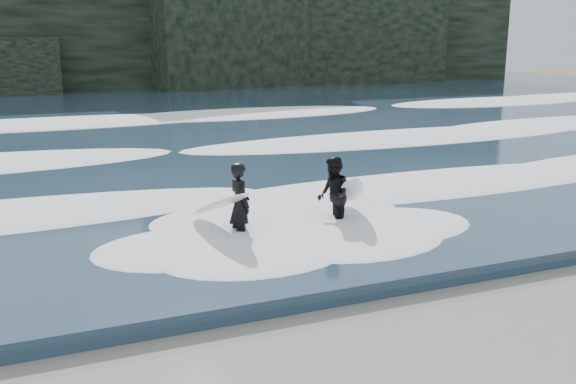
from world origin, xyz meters
The scene contains 8 objects.
ground centered at (0.00, 0.00, 0.00)m, with size 120.00×120.00×0.00m, color #866346.
sea centered at (0.00, 29.00, 0.15)m, with size 90.00×52.00×0.30m, color #22364D.
headland centered at (0.00, 46.00, 5.00)m, with size 70.00×9.00×10.00m, color black.
foam_near centered at (0.00, 9.00, 0.40)m, with size 60.00×3.20×0.20m, color white.
foam_mid centered at (0.00, 16.00, 0.42)m, with size 60.00×4.00×0.24m, color white.
foam_far centered at (0.00, 25.00, 0.45)m, with size 60.00×4.80×0.30m, color white.
surfer_left centered at (-1.92, 6.50, 0.85)m, with size 1.15×2.24×1.69m.
surfer_right centered at (0.30, 6.50, 0.83)m, with size 1.38×1.73×1.65m.
Camera 1 is at (-5.63, -5.21, 4.09)m, focal length 40.00 mm.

